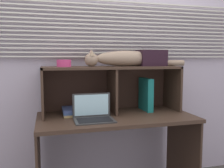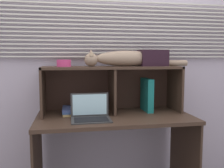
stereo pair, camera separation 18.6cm
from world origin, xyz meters
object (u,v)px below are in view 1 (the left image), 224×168
Objects in this scene: cat at (125,59)px; storage_box at (151,58)px; laptop at (93,115)px; small_basket at (64,63)px; book_stack at (74,111)px; binder_upright at (146,94)px.

cat is 0.26m from storage_box.
small_basket reaches higher than laptop.
book_stack is 0.86m from storage_box.
laptop is at bearing -159.24° from storage_box.
storage_box is at bearing 0.05° from book_stack.
book_stack is at bearing 120.02° from laptop.
cat is at bearing 33.76° from laptop.
cat is 0.55m from small_basket.
binder_upright is (0.21, 0.00, -0.33)m from cat.
book_stack is at bearing -0.48° from small_basket.
binder_upright is at bearing 0.06° from book_stack.
laptop is at bearing -157.49° from binder_upright.
book_stack is 2.04× the size of small_basket.
storage_box is (0.81, 0.00, 0.04)m from small_basket.
binder_upright is at bearing 0.00° from small_basket.
laptop is 0.78m from storage_box.
cat is at bearing 0.08° from book_stack.
small_basket is (-0.75, 0.00, 0.30)m from binder_upright.
small_basket is (-0.55, 0.00, -0.04)m from cat.
laptop is 1.27× the size of storage_box.
book_stack is at bearing -179.94° from binder_upright.
laptop is 1.03× the size of binder_upright.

